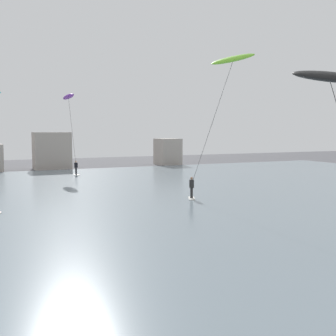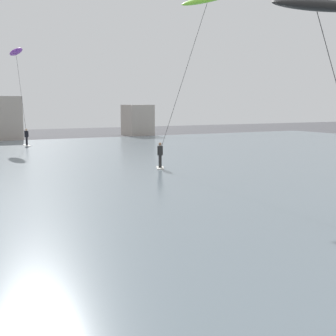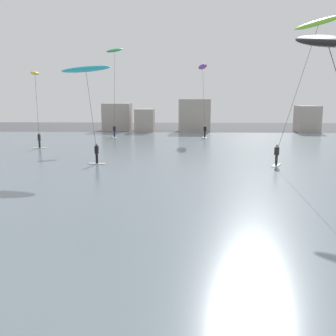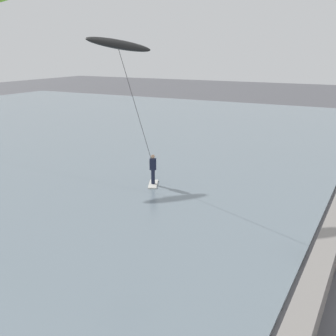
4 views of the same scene
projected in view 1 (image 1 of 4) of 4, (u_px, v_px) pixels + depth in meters
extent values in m
cube|color=slate|center=(112.00, 202.00, 30.10)|extent=(84.00, 52.00, 0.10)
cube|color=#A89E93|center=(52.00, 151.00, 55.93)|extent=(4.79, 3.39, 4.96)
cube|color=#A89E93|center=(168.00, 152.00, 62.91)|extent=(3.19, 3.75, 3.97)
ellipsoid|color=black|center=(330.00, 77.00, 15.65)|extent=(2.35, 3.03, 1.09)
cube|color=silver|center=(192.00, 198.00, 31.07)|extent=(0.98, 1.46, 0.06)
cylinder|color=black|center=(192.00, 193.00, 31.03)|extent=(0.20, 0.20, 0.78)
cube|color=black|center=(192.00, 184.00, 30.97)|extent=(0.40, 0.34, 0.60)
sphere|color=#9E7051|center=(192.00, 178.00, 30.93)|extent=(0.20, 0.20, 0.20)
cylinder|color=#333333|center=(211.00, 126.00, 29.47)|extent=(1.50, 3.13, 8.71)
ellipsoid|color=#7AD133|center=(233.00, 59.00, 27.96)|extent=(3.14, 2.15, 1.25)
cube|color=silver|center=(76.00, 175.00, 47.55)|extent=(0.56, 1.43, 0.06)
cylinder|color=black|center=(76.00, 171.00, 47.52)|extent=(0.20, 0.20, 0.78)
cube|color=black|center=(76.00, 165.00, 47.45)|extent=(0.36, 0.25, 0.60)
sphere|color=tan|center=(76.00, 162.00, 47.42)|extent=(0.20, 0.20, 0.20)
cylinder|color=#333333|center=(72.00, 131.00, 47.86)|extent=(0.36, 1.85, 7.81)
ellipsoid|color=purple|center=(68.00, 97.00, 48.24)|extent=(1.19, 3.40, 0.86)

